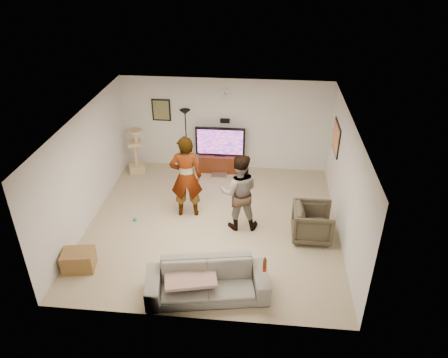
# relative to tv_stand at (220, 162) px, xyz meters

# --- Properties ---
(floor) EXTENTS (5.50, 5.50, 0.02)m
(floor) POSITION_rel_tv_stand_xyz_m (0.11, -2.50, -0.24)
(floor) COLOR tan
(floor) RESTS_ON ground
(ceiling) EXTENTS (5.50, 5.50, 0.02)m
(ceiling) POSITION_rel_tv_stand_xyz_m (0.11, -2.50, 2.28)
(ceiling) COLOR silver
(ceiling) RESTS_ON wall_back
(wall_back) EXTENTS (5.50, 0.04, 2.50)m
(wall_back) POSITION_rel_tv_stand_xyz_m (0.11, 0.25, 1.02)
(wall_back) COLOR silver
(wall_back) RESTS_ON floor
(wall_front) EXTENTS (5.50, 0.04, 2.50)m
(wall_front) POSITION_rel_tv_stand_xyz_m (0.11, -5.25, 1.02)
(wall_front) COLOR silver
(wall_front) RESTS_ON floor
(wall_left) EXTENTS (0.04, 5.50, 2.50)m
(wall_left) POSITION_rel_tv_stand_xyz_m (-2.64, -2.50, 1.02)
(wall_left) COLOR silver
(wall_left) RESTS_ON floor
(wall_right) EXTENTS (0.04, 5.50, 2.50)m
(wall_right) POSITION_rel_tv_stand_xyz_m (2.86, -2.50, 1.02)
(wall_right) COLOR silver
(wall_right) RESTS_ON floor
(wall_clock) EXTENTS (0.26, 0.04, 0.26)m
(wall_clock) POSITION_rel_tv_stand_xyz_m (0.11, 0.22, 1.87)
(wall_clock) COLOR silver
(wall_clock) RESTS_ON wall_back
(wall_speaker) EXTENTS (0.25, 0.10, 0.10)m
(wall_speaker) POSITION_rel_tv_stand_xyz_m (0.11, 0.19, 1.15)
(wall_speaker) COLOR black
(wall_speaker) RESTS_ON wall_back
(picture_back) EXTENTS (0.42, 0.03, 0.52)m
(picture_back) POSITION_rel_tv_stand_xyz_m (-1.59, 0.23, 1.37)
(picture_back) COLOR brown
(picture_back) RESTS_ON wall_back
(picture_right) EXTENTS (0.03, 0.78, 0.62)m
(picture_right) POSITION_rel_tv_stand_xyz_m (2.84, -0.90, 1.27)
(picture_right) COLOR #ED8F4E
(picture_right) RESTS_ON wall_right
(tv_stand) EXTENTS (1.13, 0.45, 0.47)m
(tv_stand) POSITION_rel_tv_stand_xyz_m (0.00, 0.00, 0.00)
(tv_stand) COLOR #441B0C
(tv_stand) RESTS_ON floor
(console_box) EXTENTS (0.40, 0.30, 0.07)m
(console_box) POSITION_rel_tv_stand_xyz_m (0.01, -0.40, -0.20)
(console_box) COLOR silver
(console_box) RESTS_ON floor
(tv) EXTENTS (1.32, 0.08, 0.78)m
(tv) POSITION_rel_tv_stand_xyz_m (0.00, 0.00, 0.63)
(tv) COLOR black
(tv) RESTS_ON tv_stand
(tv_screen) EXTENTS (1.21, 0.01, 0.69)m
(tv_screen) POSITION_rel_tv_stand_xyz_m (0.00, -0.04, 0.63)
(tv_screen) COLOR #D24C7C
(tv_screen) RESTS_ON tv
(floor_lamp) EXTENTS (0.32, 0.32, 1.78)m
(floor_lamp) POSITION_rel_tv_stand_xyz_m (-0.87, -0.21, 0.66)
(floor_lamp) COLOR black
(floor_lamp) RESTS_ON floor
(cat_tree) EXTENTS (0.52, 0.52, 1.25)m
(cat_tree) POSITION_rel_tv_stand_xyz_m (-2.26, -0.30, 0.39)
(cat_tree) COLOR tan
(cat_tree) RESTS_ON floor
(person_left) EXTENTS (0.77, 0.56, 1.95)m
(person_left) POSITION_rel_tv_stand_xyz_m (-0.53, -2.18, 0.74)
(person_left) COLOR #B6B6B6
(person_left) RESTS_ON floor
(person_right) EXTENTS (0.91, 0.74, 1.75)m
(person_right) POSITION_rel_tv_stand_xyz_m (0.68, -2.54, 0.64)
(person_right) COLOR #38457F
(person_right) RESTS_ON floor
(sofa) EXTENTS (2.27, 1.20, 0.63)m
(sofa) POSITION_rel_tv_stand_xyz_m (0.27, -4.68, 0.08)
(sofa) COLOR slate
(sofa) RESTS_ON floor
(throw_blanket) EXTENTS (1.04, 0.89, 0.06)m
(throw_blanket) POSITION_rel_tv_stand_xyz_m (-0.03, -4.68, 0.19)
(throw_blanket) COLOR tan
(throw_blanket) RESTS_ON sofa
(beer_bottle) EXTENTS (0.06, 0.06, 0.25)m
(beer_bottle) POSITION_rel_tv_stand_xyz_m (1.26, -4.68, 0.52)
(beer_bottle) COLOR #59220A
(beer_bottle) RESTS_ON sofa
(armchair) EXTENTS (0.84, 0.82, 0.76)m
(armchair) POSITION_rel_tv_stand_xyz_m (2.25, -2.80, 0.14)
(armchair) COLOR #3F392A
(armchair) RESTS_ON floor
(side_table) EXTENTS (0.66, 0.54, 0.39)m
(side_table) POSITION_rel_tv_stand_xyz_m (-2.29, -4.24, -0.04)
(side_table) COLOR brown
(side_table) RESTS_ON floor
(toy_ball) EXTENTS (0.08, 0.08, 0.08)m
(toy_ball) POSITION_rel_tv_stand_xyz_m (-1.67, -2.59, -0.19)
(toy_ball) COLOR #099C95
(toy_ball) RESTS_ON floor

